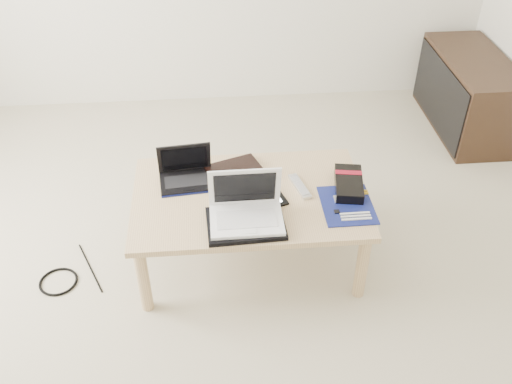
{
  "coord_description": "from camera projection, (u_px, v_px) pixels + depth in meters",
  "views": [
    {
      "loc": [
        0.07,
        -1.82,
        2.07
      ],
      "look_at": [
        0.25,
        0.29,
        0.42
      ],
      "focal_mm": 40.0,
      "sensor_mm": 36.0,
      "label": 1
    }
  ],
  "objects": [
    {
      "name": "ground",
      "position": [
        208.0,
        302.0,
        2.7
      ],
      "size": [
        4.0,
        4.0,
        0.0
      ],
      "primitive_type": "plane",
      "color": "beige",
      "rests_on": "ground"
    },
    {
      "name": "coffee_table",
      "position": [
        249.0,
        203.0,
        2.73
      ],
      "size": [
        1.1,
        0.7,
        0.4
      ],
      "color": "tan",
      "rests_on": "ground"
    },
    {
      "name": "media_cabinet",
      "position": [
        467.0,
        94.0,
        3.8
      ],
      "size": [
        0.41,
        0.9,
        0.5
      ],
      "color": "#372416",
      "rests_on": "ground"
    },
    {
      "name": "book",
      "position": [
        236.0,
        173.0,
        2.82
      ],
      "size": [
        0.32,
        0.3,
        0.03
      ],
      "color": "black",
      "rests_on": "coffee_table"
    },
    {
      "name": "netbook",
      "position": [
        186.0,
        174.0,
        2.76
      ],
      "size": [
        0.27,
        0.21,
        0.19
      ],
      "color": "black",
      "rests_on": "coffee_table"
    },
    {
      "name": "tablet",
      "position": [
        257.0,
        199.0,
        2.67
      ],
      "size": [
        0.29,
        0.25,
        0.01
      ],
      "color": "black",
      "rests_on": "coffee_table"
    },
    {
      "name": "remote",
      "position": [
        300.0,
        186.0,
        2.74
      ],
      "size": [
        0.09,
        0.2,
        0.02
      ],
      "color": "silver",
      "rests_on": "coffee_table"
    },
    {
      "name": "neoprene_sleeve",
      "position": [
        246.0,
        224.0,
        2.52
      ],
      "size": [
        0.35,
        0.26,
        0.02
      ],
      "primitive_type": "cube",
      "rotation": [
        0.0,
        0.0,
        0.04
      ],
      "color": "black",
      "rests_on": "coffee_table"
    },
    {
      "name": "white_laptop",
      "position": [
        246.0,
        209.0,
        2.51
      ],
      "size": [
        0.32,
        0.23,
        0.23
      ],
      "color": "white",
      "rests_on": "neoprene_sleeve"
    },
    {
      "name": "motherboard",
      "position": [
        347.0,
        205.0,
        2.63
      ],
      "size": [
        0.24,
        0.3,
        0.01
      ],
      "color": "#0C0F4F",
      "rests_on": "coffee_table"
    },
    {
      "name": "gpu_box",
      "position": [
        349.0,
        184.0,
        2.72
      ],
      "size": [
        0.17,
        0.27,
        0.06
      ],
      "color": "black",
      "rests_on": "coffee_table"
    },
    {
      "name": "cable_coil",
      "position": [
        234.0,
        189.0,
        2.72
      ],
      "size": [
        0.13,
        0.13,
        0.01
      ],
      "primitive_type": "torus",
      "rotation": [
        0.0,
        0.0,
        0.36
      ],
      "color": "black",
      "rests_on": "coffee_table"
    },
    {
      "name": "floor_cable_coil",
      "position": [
        58.0,
        282.0,
        2.79
      ],
      "size": [
        0.19,
        0.19,
        0.01
      ],
      "primitive_type": "torus",
      "rotation": [
        0.0,
        0.0,
        0.0
      ],
      "color": "black",
      "rests_on": "ground"
    },
    {
      "name": "floor_cable_trail",
      "position": [
        90.0,
        268.0,
        2.87
      ],
      "size": [
        0.17,
        0.35,
        0.01
      ],
      "primitive_type": "cylinder",
      "rotation": [
        1.57,
        0.0,
        0.44
      ],
      "color": "black",
      "rests_on": "ground"
    }
  ]
}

